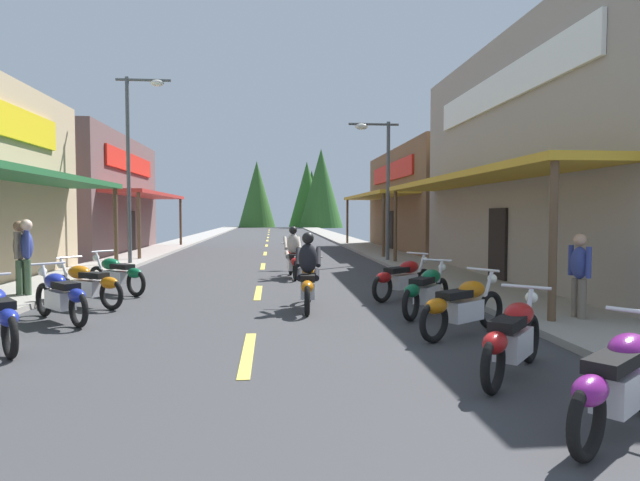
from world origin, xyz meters
TOP-DOWN VIEW (x-y plane):
  - ground at (0.00, 32.21)m, footprint 9.06×94.41m
  - sidewalk_left at (-5.60, 32.21)m, footprint 2.14×94.41m
  - sidewalk_right at (5.60, 32.21)m, footprint 2.14×94.41m
  - centerline_dashes at (0.00, 35.58)m, footprint 0.16×69.65m
  - storefront_left_far at (-9.67, 27.44)m, footprint 7.88×11.48m
  - storefront_right_far at (10.21, 27.94)m, footprint 8.96×12.50m
  - streetlamp_left at (-4.66, 20.49)m, footprint 1.98×0.30m
  - streetlamp_right at (4.62, 20.99)m, footprint 1.98×0.30m
  - motorcycle_parked_right_0 at (3.35, 4.53)m, footprint 1.75×1.39m
  - motorcycle_parked_right_1 at (3.16, 6.19)m, footprint 1.48×1.68m
  - motorcycle_parked_right_2 at (3.35, 8.34)m, footprint 1.82×1.29m
  - motorcycle_parked_right_3 at (3.28, 10.08)m, footprint 1.42×1.73m
  - motorcycle_parked_right_4 at (3.30, 12.00)m, footprint 1.75×1.39m
  - motorcycle_parked_left_2 at (-3.42, 10.02)m, footprint 1.52×1.64m
  - motorcycle_parked_left_3 at (-3.48, 11.56)m, footprint 1.85×1.25m
  - motorcycle_parked_left_4 at (-3.40, 13.39)m, footprint 1.74×1.40m
  - rider_cruising_lead at (1.06, 10.91)m, footprint 0.61×2.14m
  - rider_cruising_trailing at (0.97, 16.26)m, footprint 0.60×2.14m
  - pedestrian_by_shop at (-5.15, 12.68)m, footprint 0.39×0.52m
  - pedestrian_browsing at (-5.32, 12.72)m, footprint 0.31×0.57m
  - pedestrian_waiting at (5.68, 9.00)m, footprint 0.29×0.57m
  - treeline_backdrop at (3.89, 79.96)m, footprint 15.20×12.34m

SIDE VIEW (x-z plane):
  - ground at x=0.00m, z-range -0.10..0.00m
  - centerline_dashes at x=0.00m, z-range 0.00..0.01m
  - sidewalk_left at x=-5.60m, z-range 0.00..0.12m
  - sidewalk_right at x=5.60m, z-range 0.00..0.12m
  - motorcycle_parked_right_0 at x=3.35m, z-range -0.03..1.01m
  - motorcycle_parked_right_1 at x=3.16m, z-range -0.03..1.01m
  - motorcycle_parked_right_2 at x=3.35m, z-range -0.03..1.01m
  - motorcycle_parked_right_3 at x=3.28m, z-range -0.03..1.01m
  - motorcycle_parked_right_4 at x=3.30m, z-range -0.03..1.01m
  - motorcycle_parked_left_2 at x=-3.42m, z-range -0.03..1.01m
  - motorcycle_parked_left_3 at x=-3.48m, z-range -0.03..1.01m
  - motorcycle_parked_left_4 at x=-3.40m, z-range -0.03..1.01m
  - rider_cruising_lead at x=1.06m, z-range -0.13..1.44m
  - rider_cruising_trailing at x=0.97m, z-range -0.13..1.44m
  - pedestrian_waiting at x=5.68m, z-range 0.12..1.71m
  - pedestrian_browsing at x=-5.32m, z-range 0.15..1.93m
  - pedestrian_by_shop at x=-5.15m, z-range 0.16..1.97m
  - storefront_right_far at x=10.21m, z-range 0.00..5.34m
  - storefront_left_far at x=-9.67m, z-range 0.00..5.73m
  - streetlamp_right at x=4.62m, z-range 0.89..6.45m
  - streetlamp_left at x=-4.66m, z-range 0.96..7.92m
  - treeline_backdrop at x=3.89m, z-range -0.68..10.65m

